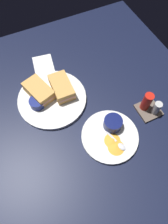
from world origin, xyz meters
TOP-DOWN VIEW (x-y plane):
  - ground_plane at (0.00, 0.00)cm, footprint 110.00×110.00cm
  - plate_sandwich_main at (-7.87, -7.62)cm, footprint 28.81×28.81cm
  - sandwich_half_near at (-9.40, -2.36)cm, footprint 13.47×8.00cm
  - sandwich_half_far at (-11.66, -11.57)cm, footprint 14.78×11.29cm
  - ramekin_dark_sauce at (-7.06, -14.05)cm, footprint 6.18×6.18cm
  - spoon_by_dark_ramekin at (-6.21, -8.97)cm, footprint 3.10×9.96cm
  - plate_chips_companion at (17.43, 6.24)cm, footprint 21.72×21.72cm
  - ramekin_light_gravy at (14.18, 8.95)cm, footprint 7.03×7.03cm
  - spoon_by_gravy_ramekin at (21.95, 7.54)cm, footprint 9.88×4.16cm
  - plantain_chip_scatter at (19.79, 6.70)cm, footprint 14.17×10.66cm
  - condiment_caddy at (13.61, 26.06)cm, footprint 9.00×9.00cm
  - paper_napkin_folded at (-28.26, -4.50)cm, footprint 12.33×10.69cm

SIDE VIEW (x-z plane):
  - ground_plane at x=0.00cm, z-range -3.00..0.00cm
  - paper_napkin_folded at x=-28.26cm, z-range 0.00..0.40cm
  - plate_sandwich_main at x=-7.87cm, z-range 0.00..1.60cm
  - plate_chips_companion at x=17.43cm, z-range 0.00..1.60cm
  - plantain_chip_scatter at x=19.79cm, z-range 1.60..2.20cm
  - spoon_by_dark_ramekin at x=-6.21cm, z-range 1.56..2.36cm
  - spoon_by_gravy_ramekin at x=21.95cm, z-range 1.56..2.36cm
  - ramekin_dark_sauce at x=-7.06cm, z-range 1.74..5.05cm
  - condiment_caddy at x=13.61cm, z-range -1.34..8.16cm
  - ramekin_light_gravy at x=14.18cm, z-range 1.75..6.05cm
  - sandwich_half_near at x=-9.40cm, z-range 1.60..6.40cm
  - sandwich_half_far at x=-11.66cm, z-range 1.60..6.40cm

